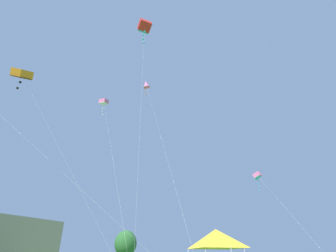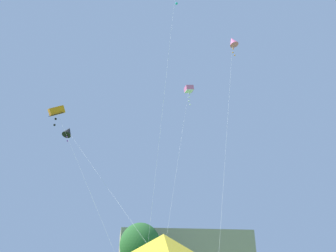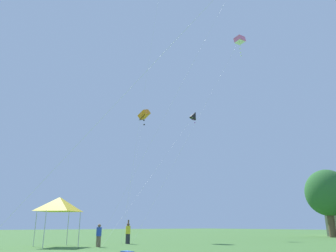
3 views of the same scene
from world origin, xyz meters
name	(u,v)px [view 1 (image 1 of 3)]	position (x,y,z in m)	size (l,w,h in m)	color
tree_far_left	(126,244)	(29.02, 38.02, 5.17)	(5.31, 4.78, 8.01)	brown
festival_tent	(216,239)	(-6.82, 2.70, 2.92)	(2.69, 2.69, 3.44)	#B7B7BC
kite_pink_diamond_0	(146,84)	(1.89, 14.54, 23.62)	(6.92, 10.53, 24.25)	silver
kite_pink_box_1	(104,102)	(-2.02, 18.20, 19.73)	(4.88, 10.07, 20.17)	silver
kite_orange_box_3	(22,74)	(-14.24, 14.26, 14.25)	(7.82, 6.76, 14.98)	silver
kite_pink_box_4	(257,176)	(12.46, 3.64, 11.66)	(10.60, 7.82, 12.20)	silver
kite_red_box_5	(145,26)	(-4.67, 10.34, 26.29)	(3.54, 3.16, 26.99)	silver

